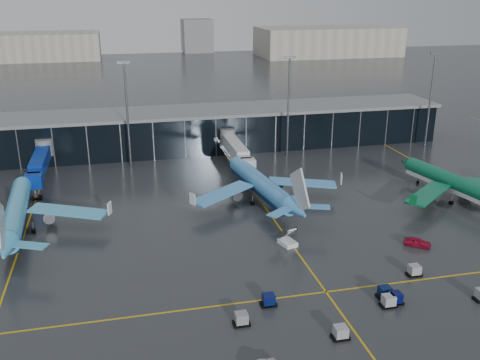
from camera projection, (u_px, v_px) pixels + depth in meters
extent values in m
plane|color=#282B2D|center=(235.00, 252.00, 88.25)|extent=(600.00, 600.00, 0.00)
cube|color=black|center=(185.00, 131.00, 143.45)|extent=(140.00, 16.00, 10.00)
cube|color=slate|center=(184.00, 112.00, 141.67)|extent=(142.00, 17.00, 0.80)
cylinder|color=#595B60|center=(44.00, 147.00, 128.13)|extent=(4.00, 4.00, 4.00)
cube|color=navy|center=(38.00, 168.00, 116.01)|extent=(3.00, 24.00, 3.00)
cylinder|color=#595B60|center=(36.00, 193.00, 110.17)|extent=(1.00, 1.00, 2.60)
cylinder|color=#595B60|center=(228.00, 136.00, 137.71)|extent=(4.00, 4.00, 4.00)
cube|color=silver|center=(240.00, 154.00, 125.60)|extent=(3.00, 24.00, 3.00)
cylinder|color=#595B60|center=(247.00, 177.00, 119.76)|extent=(1.00, 1.00, 2.60)
cylinder|color=#595B60|center=(128.00, 117.00, 126.72)|extent=(0.50, 0.50, 25.00)
cube|color=#595B60|center=(124.00, 62.00, 122.45)|extent=(3.00, 0.40, 0.60)
cylinder|color=#595B60|center=(288.00, 109.00, 135.24)|extent=(0.50, 0.50, 25.00)
cube|color=#595B60|center=(290.00, 58.00, 130.97)|extent=(3.00, 0.40, 0.60)
cylinder|color=#595B60|center=(430.00, 101.00, 143.77)|extent=(0.50, 0.50, 25.00)
cube|color=#595B60|center=(436.00, 53.00, 139.50)|extent=(3.00, 0.40, 0.60)
cube|color=#B2AD99|center=(327.00, 41.00, 349.31)|extent=(90.00, 42.00, 18.00)
cube|color=#B2AD99|center=(42.00, 46.00, 329.64)|extent=(70.00, 38.00, 16.00)
cube|color=#B2AD99|center=(197.00, 36.00, 368.29)|extent=(20.00, 20.00, 22.00)
cube|color=gold|center=(28.00, 223.00, 99.14)|extent=(0.30, 120.00, 0.02)
cube|color=gold|center=(262.00, 203.00, 108.73)|extent=(0.30, 120.00, 0.02)
cube|color=gold|center=(458.00, 185.00, 118.31)|extent=(0.30, 120.00, 0.02)
cube|color=gold|center=(326.00, 292.00, 76.62)|extent=(220.00, 0.30, 0.02)
cube|color=black|center=(388.00, 305.00, 73.07)|extent=(2.20, 1.50, 0.36)
cube|color=#979A9F|center=(389.00, 300.00, 72.81)|extent=(1.60, 1.50, 1.50)
cube|color=black|center=(384.00, 296.00, 75.20)|extent=(2.20, 1.50, 0.36)
cube|color=#04143B|center=(385.00, 291.00, 74.95)|extent=(1.60, 1.50, 1.50)
cube|color=black|center=(414.00, 274.00, 81.01)|extent=(2.20, 1.50, 0.36)
cube|color=#919499|center=(414.00, 270.00, 80.75)|extent=(1.60, 1.50, 1.50)
cube|color=black|center=(268.00, 304.00, 73.30)|extent=(2.20, 1.50, 0.36)
cube|color=#050E46|center=(269.00, 299.00, 73.04)|extent=(1.60, 1.50, 1.50)
cube|color=black|center=(340.00, 337.00, 66.37)|extent=(2.20, 1.50, 0.36)
cube|color=#97989F|center=(341.00, 332.00, 66.11)|extent=(1.60, 1.50, 1.50)
cube|color=black|center=(241.00, 323.00, 69.09)|extent=(2.20, 1.50, 0.36)
cube|color=gray|center=(241.00, 318.00, 68.83)|extent=(1.60, 1.50, 1.50)
cube|color=black|center=(395.00, 302.00, 73.73)|extent=(2.20, 1.50, 0.36)
cube|color=#050A3E|center=(395.00, 298.00, 73.47)|extent=(1.60, 1.50, 1.50)
cube|color=white|center=(288.00, 243.00, 90.63)|extent=(3.00, 3.68, 0.80)
cube|color=white|center=(288.00, 233.00, 89.99)|extent=(2.32, 3.16, 2.29)
imported|color=maroon|center=(417.00, 242.00, 90.09)|extent=(4.62, 3.98, 1.50)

